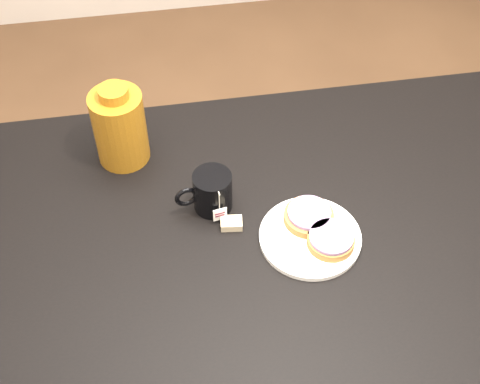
{
  "coord_description": "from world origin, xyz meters",
  "views": [
    {
      "loc": [
        -0.27,
        -0.81,
        1.85
      ],
      "look_at": [
        -0.12,
        0.09,
        0.81
      ],
      "focal_mm": 50.0,
      "sensor_mm": 36.0,
      "label": 1
    }
  ],
  "objects_px": {
    "plate": "(310,237)",
    "bagel_back": "(309,216)",
    "table": "(301,258)",
    "mug": "(212,191)",
    "teabag_pouch": "(231,223)",
    "bagel_package": "(120,127)",
    "bagel_front": "(331,240)"
  },
  "relations": [
    {
      "from": "bagel_front",
      "to": "bagel_package",
      "type": "xyz_separation_m",
      "value": [
        -0.4,
        0.33,
        0.07
      ]
    },
    {
      "from": "bagel_back",
      "to": "bagel_front",
      "type": "relative_size",
      "value": 1.21
    },
    {
      "from": "bagel_back",
      "to": "bagel_package",
      "type": "distance_m",
      "value": 0.46
    },
    {
      "from": "bagel_back",
      "to": "bagel_package",
      "type": "bearing_deg",
      "value": 144.89
    },
    {
      "from": "table",
      "to": "mug",
      "type": "xyz_separation_m",
      "value": [
        -0.18,
        0.11,
        0.13
      ]
    },
    {
      "from": "bagel_back",
      "to": "mug",
      "type": "relative_size",
      "value": 1.07
    },
    {
      "from": "bagel_back",
      "to": "teabag_pouch",
      "type": "xyz_separation_m",
      "value": [
        -0.16,
        0.02,
        -0.02
      ]
    },
    {
      "from": "bagel_front",
      "to": "bagel_package",
      "type": "height_order",
      "value": "bagel_package"
    },
    {
      "from": "teabag_pouch",
      "to": "bagel_package",
      "type": "distance_m",
      "value": 0.33
    },
    {
      "from": "mug",
      "to": "teabag_pouch",
      "type": "bearing_deg",
      "value": -72.85
    },
    {
      "from": "bagel_package",
      "to": "teabag_pouch",
      "type": "bearing_deg",
      "value": -49.1
    },
    {
      "from": "table",
      "to": "bagel_back",
      "type": "xyz_separation_m",
      "value": [
        0.02,
        0.03,
        0.11
      ]
    },
    {
      "from": "bagel_back",
      "to": "bagel_front",
      "type": "distance_m",
      "value": 0.07
    },
    {
      "from": "bagel_front",
      "to": "teabag_pouch",
      "type": "height_order",
      "value": "bagel_front"
    },
    {
      "from": "bagel_package",
      "to": "plate",
      "type": "bearing_deg",
      "value": -39.67
    },
    {
      "from": "plate",
      "to": "bagel_back",
      "type": "bearing_deg",
      "value": 82.12
    },
    {
      "from": "mug",
      "to": "teabag_pouch",
      "type": "xyz_separation_m",
      "value": [
        0.03,
        -0.06,
        -0.04
      ]
    },
    {
      "from": "teabag_pouch",
      "to": "bagel_package",
      "type": "bearing_deg",
      "value": 130.9
    },
    {
      "from": "plate",
      "to": "bagel_package",
      "type": "height_order",
      "value": "bagel_package"
    },
    {
      "from": "bagel_front",
      "to": "mug",
      "type": "height_order",
      "value": "mug"
    },
    {
      "from": "bagel_package",
      "to": "mug",
      "type": "bearing_deg",
      "value": -45.52
    },
    {
      "from": "table",
      "to": "mug",
      "type": "height_order",
      "value": "mug"
    },
    {
      "from": "mug",
      "to": "plate",
      "type": "bearing_deg",
      "value": -43.49
    },
    {
      "from": "mug",
      "to": "bagel_package",
      "type": "relative_size",
      "value": 0.65
    },
    {
      "from": "bagel_front",
      "to": "teabag_pouch",
      "type": "xyz_separation_m",
      "value": [
        -0.19,
        0.09,
        -0.02
      ]
    },
    {
      "from": "plate",
      "to": "bagel_back",
      "type": "xyz_separation_m",
      "value": [
        0.01,
        0.04,
        0.02
      ]
    },
    {
      "from": "bagel_package",
      "to": "bagel_front",
      "type": "bearing_deg",
      "value": -39.37
    },
    {
      "from": "plate",
      "to": "bagel_back",
      "type": "relative_size",
      "value": 1.51
    },
    {
      "from": "bagel_back",
      "to": "bagel_front",
      "type": "xyz_separation_m",
      "value": [
        0.03,
        -0.07,
        0.0
      ]
    },
    {
      "from": "bagel_back",
      "to": "bagel_front",
      "type": "height_order",
      "value": "same"
    },
    {
      "from": "plate",
      "to": "bagel_package",
      "type": "xyz_separation_m",
      "value": [
        -0.37,
        0.3,
        0.08
      ]
    },
    {
      "from": "table",
      "to": "bagel_front",
      "type": "xyz_separation_m",
      "value": [
        0.04,
        -0.04,
        0.11
      ]
    }
  ]
}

